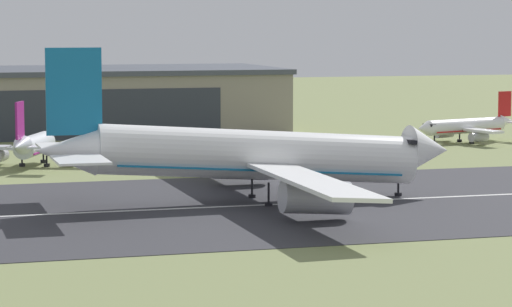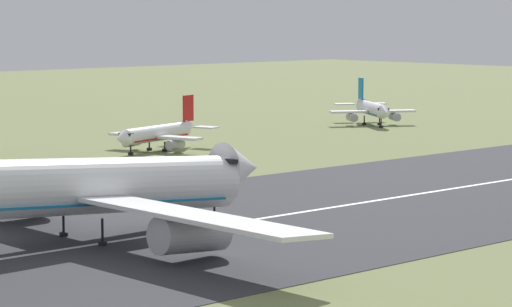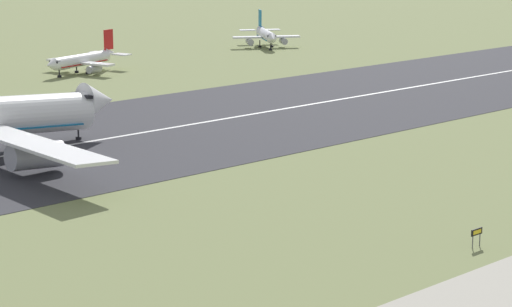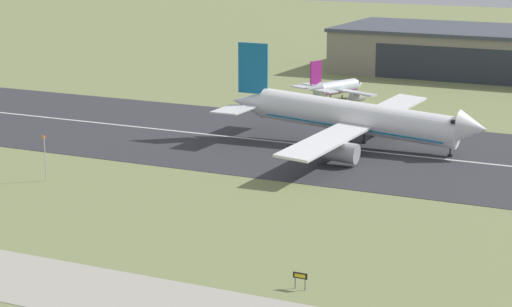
{
  "view_description": "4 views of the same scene",
  "coord_description": "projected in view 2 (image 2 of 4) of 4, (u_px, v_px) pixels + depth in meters",
  "views": [
    {
      "loc": [
        -27.35,
        -18.24,
        19.52
      ],
      "look_at": [
        2.77,
        84.73,
        8.05
      ],
      "focal_mm": 85.0,
      "sensor_mm": 36.0,
      "label": 1
    },
    {
      "loc": [
        -54.11,
        14.09,
        21.49
      ],
      "look_at": [
        4.25,
        77.58,
        11.46
      ],
      "focal_mm": 85.0,
      "sensor_mm": 36.0,
      "label": 2
    },
    {
      "loc": [
        -47.89,
        -12.7,
        30.41
      ],
      "look_at": [
        19.88,
        62.71,
        6.86
      ],
      "focal_mm": 70.0,
      "sensor_mm": 36.0,
      "label": 3
    },
    {
      "loc": [
        68.85,
        -51.14,
        38.36
      ],
      "look_at": [
        10.6,
        67.24,
        7.53
      ],
      "focal_mm": 70.0,
      "sensor_mm": 36.0,
      "label": 4
    }
  ],
  "objects": [
    {
      "name": "runway_centreline",
      "position": [
        2.0,
        259.0,
        105.99
      ],
      "size": [
        421.04,
        0.7,
        0.01
      ],
      "primitive_type": "cube",
      "color": "silver",
      "rests_on": "runway_strip"
    },
    {
      "name": "airplane_landing",
      "position": [
        77.0,
        189.0,
        113.48
      ],
      "size": [
        47.23,
        59.29,
        17.1
      ],
      "color": "white",
      "rests_on": "ground_plane"
    },
    {
      "name": "airplane_parked_east",
      "position": [
        372.0,
        109.0,
        233.28
      ],
      "size": [
        17.43,
        19.64,
        8.71
      ],
      "color": "white",
      "rests_on": "ground_plane"
    },
    {
      "name": "airplane_parked_west",
      "position": [
        157.0,
        134.0,
        189.29
      ],
      "size": [
        21.29,
        16.67,
        8.28
      ],
      "color": "white",
      "rests_on": "ground_plane"
    },
    {
      "name": "runway_strip",
      "position": [
        2.0,
        259.0,
        106.0
      ],
      "size": [
        467.83,
        49.64,
        0.06
      ],
      "primitive_type": "cube",
      "color": "#333338",
      "rests_on": "ground_plane"
    }
  ]
}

